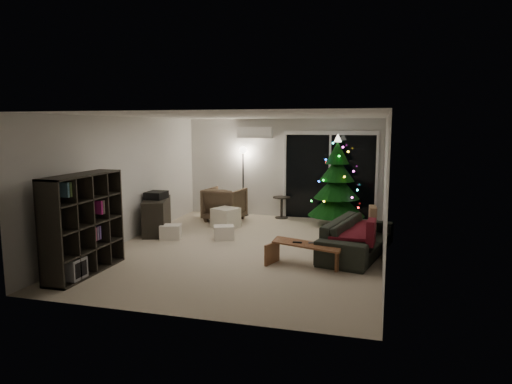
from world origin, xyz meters
The scene contains 18 objects.
room centered at (0.46, 1.49, 1.02)m, with size 6.50×7.51×2.60m.
bookshelf centered at (-2.25, -2.08, 0.79)m, with size 0.40×1.58×1.58m, color black, non-canonical shape.
media_cabinet centered at (-2.25, 0.70, 0.38)m, with size 0.45×1.21×0.75m, color black.
stereo centered at (-2.25, 0.70, 0.83)m, with size 0.38×0.45×0.16m, color black.
armchair centered at (-1.26, 2.34, 0.41)m, with size 0.87×0.90×0.82m, color brown.
ottoman centered at (-0.97, 1.58, 0.23)m, with size 0.51×0.51×0.46m, color white.
cardboard_box_a centered at (-1.73, 0.29, 0.15)m, with size 0.42×0.32×0.30m, color silver.
cardboard_box_b centered at (-0.65, 0.54, 0.14)m, with size 0.41×0.31×0.28m, color silver.
side_table centered at (0.03, 3.00, 0.27)m, with size 0.44×0.44×0.55m, color black.
floor_lamp centered at (-1.01, 3.09, 0.87)m, with size 0.28×0.28×1.73m, color black.
sofa centered at (2.05, 0.12, 0.32)m, with size 2.19×0.85×0.64m, color #262924.
sofa_throw centered at (1.95, 0.12, 0.46)m, with size 0.68×1.58×0.05m, color #581827.
cushion_a centered at (2.30, 0.77, 0.58)m, with size 0.13×0.42×0.42m, color olive.
cushion_b centered at (2.30, -0.53, 0.58)m, with size 0.13×0.42×0.42m, color #581827.
coffee_table centered at (1.27, -0.81, 0.19)m, with size 1.22×0.43×0.39m, color brown, non-canonical shape.
remote_a centered at (1.12, -0.81, 0.40)m, with size 0.15×0.05×0.02m, color black.
remote_b centered at (1.37, -0.76, 0.40)m, with size 0.14×0.04×0.02m, color slate.
christmas_tree centered at (1.44, 2.49, 1.07)m, with size 1.32×1.32×2.14m, color #0C3D11.
Camera 1 is at (2.40, -8.13, 2.32)m, focal length 32.00 mm.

